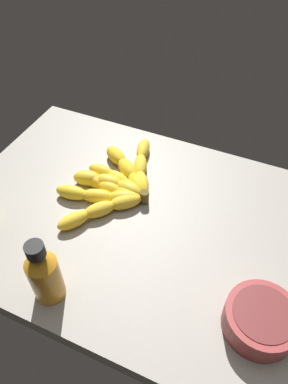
% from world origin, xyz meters
% --- Properties ---
extents(ground_plane, '(0.90, 0.58, 0.04)m').
position_xyz_m(ground_plane, '(0.00, 0.00, -0.02)').
color(ground_plane, gray).
extents(banana_bunch, '(0.21, 0.36, 0.04)m').
position_xyz_m(banana_bunch, '(-0.12, 0.06, 0.02)').
color(banana_bunch, yellow).
rests_on(banana_bunch, ground_plane).
extents(honey_bottle, '(0.06, 0.06, 0.15)m').
position_xyz_m(honey_bottle, '(-0.10, -0.23, 0.07)').
color(honey_bottle, orange).
rests_on(honey_bottle, ground_plane).
extents(small_bowl, '(0.13, 0.13, 0.05)m').
position_xyz_m(small_bowl, '(0.26, -0.14, 0.03)').
color(small_bowl, '#993838').
rests_on(small_bowl, ground_plane).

